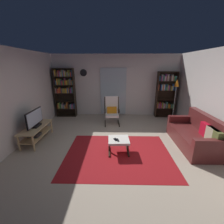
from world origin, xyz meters
The scene contains 16 objects.
ground_plane centered at (0.00, 0.00, 0.00)m, with size 7.02×7.02×0.00m, color #B5A58F.
wall_back centered at (0.00, 2.90, 1.30)m, with size 5.60×0.06×2.60m, color silver.
wall_left centered at (-2.70, 0.00, 1.30)m, with size 0.06×6.00×2.60m, color silver.
glass_door_panel centered at (-0.10, 2.83, 1.05)m, with size 1.10×0.01×2.00m, color silver.
area_rug centered at (0.07, -0.29, 0.00)m, with size 2.62×1.99×0.01m, color maroon.
tv_stand centered at (-2.31, 0.35, 0.30)m, with size 0.48×1.23×0.46m.
television centered at (-2.31, 0.38, 0.69)m, with size 0.20×0.81×0.50m.
bookshelf_near_tv centered at (-2.14, 2.66, 1.15)m, with size 0.83×0.30×2.04m.
bookshelf_near_sofa centered at (2.12, 2.68, 1.05)m, with size 0.78×0.30×1.91m.
leather_sofa centered at (2.20, 0.17, 0.32)m, with size 0.83×1.72×0.89m.
lounge_armchair centered at (-0.14, 1.84, 0.53)m, with size 0.60×0.69×1.02m.
ottoman centered at (0.08, -0.18, 0.31)m, with size 0.54×0.50×0.38m.
tv_remote centered at (0.06, -0.25, 0.38)m, with size 0.04×0.14×0.02m, color black.
cell_phone centered at (0.00, -0.22, 0.38)m, with size 0.07×0.14×0.01m, color black.
floor_lamp_by_shelf centered at (2.29, 2.09, 1.30)m, with size 0.22×0.22×1.65m.
wall_clock centered at (-1.35, 2.82, 1.85)m, with size 0.29×0.03×0.29m.
Camera 1 is at (-0.02, -3.51, 2.15)m, focal length 23.57 mm.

